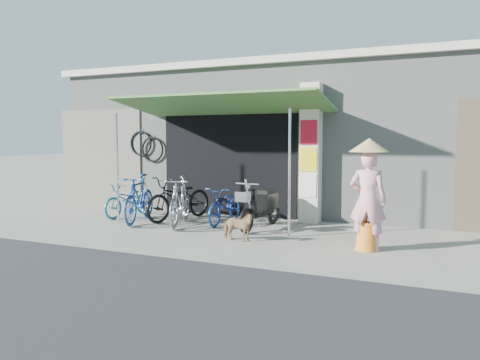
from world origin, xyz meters
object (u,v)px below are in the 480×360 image
at_px(bike_silver, 180,201).
at_px(moped, 262,207).
at_px(nun, 368,196).
at_px(street_dog, 238,227).
at_px(bike_blue, 139,198).
at_px(bike_teal, 129,200).
at_px(bike_navy, 226,205).
at_px(bike_black, 180,198).

height_order(bike_silver, moped, bike_silver).
bearing_deg(nun, bike_silver, -6.78).
height_order(street_dog, moped, moped).
bearing_deg(bike_blue, nun, -23.19).
bearing_deg(bike_blue, bike_teal, 125.92).
height_order(bike_blue, street_dog, bike_blue).
bearing_deg(bike_teal, bike_navy, 7.68).
relative_size(bike_black, nun, 1.03).
distance_m(bike_blue, nun, 4.99).
relative_size(bike_silver, street_dog, 2.79).
xyz_separation_m(bike_black, street_dog, (2.07, -1.49, -0.23)).
bearing_deg(moped, bike_navy, 175.71).
xyz_separation_m(moped, nun, (2.25, -1.08, 0.45)).
bearing_deg(street_dog, moped, 2.92).
xyz_separation_m(bike_blue, street_dog, (2.72, -0.88, -0.26)).
bearing_deg(bike_blue, bike_navy, 2.34).
relative_size(bike_teal, bike_black, 0.80).
relative_size(bike_teal, bike_blue, 0.87).
height_order(bike_teal, street_dog, bike_teal).
height_order(bike_teal, nun, nun).
bearing_deg(bike_teal, moped, 4.88).
distance_m(street_dog, moped, 1.33).
distance_m(bike_navy, moped, 0.90).
relative_size(bike_navy, nun, 0.84).
bearing_deg(bike_black, bike_navy, 14.23).
xyz_separation_m(bike_silver, street_dog, (1.72, -0.91, -0.26)).
xyz_separation_m(bike_silver, nun, (3.93, -0.68, 0.38)).
xyz_separation_m(bike_silver, moped, (1.67, 0.40, -0.08)).
distance_m(bike_teal, bike_silver, 1.77).
distance_m(bike_teal, bike_blue, 0.89).
distance_m(bike_silver, street_dog, 1.97).
bearing_deg(moped, bike_black, -179.51).
distance_m(bike_silver, moped, 1.72).
relative_size(bike_blue, nun, 0.95).
distance_m(bike_blue, bike_navy, 1.89).
relative_size(bike_black, moped, 1.09).
height_order(bike_blue, nun, nun).
relative_size(bike_blue, street_dog, 2.81).
relative_size(bike_black, bike_silver, 1.09).
distance_m(bike_black, street_dog, 2.56).
distance_m(moped, nun, 2.54).
relative_size(bike_blue, bike_silver, 1.01).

